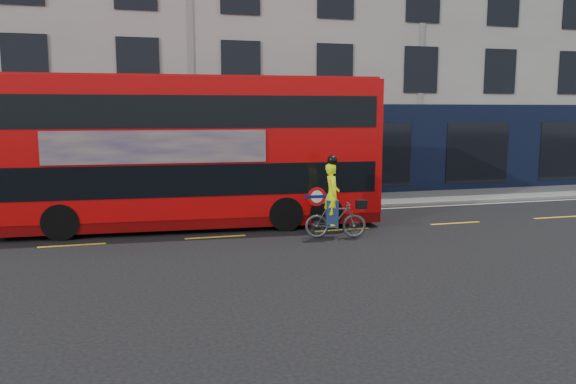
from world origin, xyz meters
name	(u,v)px	position (x,y,z in m)	size (l,w,h in m)	color
ground	(223,249)	(0.00, 0.00, 0.00)	(120.00, 120.00, 0.00)	black
pavement	(198,207)	(0.00, 6.50, 0.06)	(60.00, 3.00, 0.12)	slate
kerb	(202,214)	(0.00, 5.00, 0.07)	(60.00, 0.12, 0.13)	gray
building_terrace	(180,30)	(0.00, 12.94, 7.49)	(50.00, 10.07, 15.00)	#B2AFA8
road_edge_line	(203,217)	(0.00, 4.70, 0.00)	(58.00, 0.10, 0.01)	silver
lane_dashes	(216,237)	(0.00, 1.50, 0.00)	(58.00, 0.12, 0.01)	yellow
bus	(194,151)	(-0.40, 3.25, 2.44)	(11.96, 3.41, 4.77)	#BE0708
cyclist	(334,210)	(3.37, 0.51, 0.82)	(1.87, 0.88, 2.45)	#46494B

